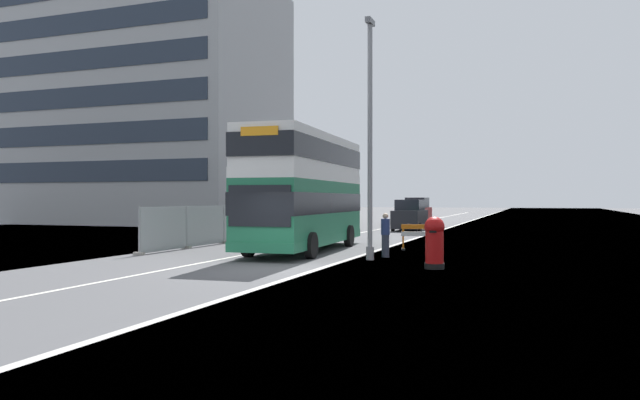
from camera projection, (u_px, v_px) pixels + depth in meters
name	position (u px, v px, depth m)	size (l,w,h in m)	color
ground	(283.00, 271.00, 19.09)	(140.00, 280.00, 0.10)	#4C4C4F
double_decker_bus	(305.00, 190.00, 25.98)	(3.29, 10.60, 4.97)	#1E6B47
lamppost_foreground	(370.00, 146.00, 22.07)	(0.29, 0.70, 8.85)	gray
red_pillar_postbox	(434.00, 240.00, 19.31)	(0.65, 0.65, 1.67)	black
roadworks_barrier	(421.00, 234.00, 26.29)	(1.77, 0.89, 1.13)	orange
construction_site_fence	(267.00, 221.00, 35.13)	(0.44, 24.00, 1.97)	#A8AAAD
car_oncoming_near	(410.00, 216.00, 42.71)	(2.07, 4.12, 2.19)	black
car_receding_mid	(417.00, 213.00, 49.60)	(1.93, 4.18, 2.35)	maroon
bare_tree_far_verge_near	(255.00, 199.00, 52.84)	(2.12, 2.57, 4.53)	#4C3D2D
pedestrian_at_kerb	(385.00, 235.00, 23.17)	(0.34, 0.34, 1.70)	#2D3342
backdrop_office_block	(116.00, 109.00, 58.13)	(30.94, 14.98, 21.82)	#9EA0A3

